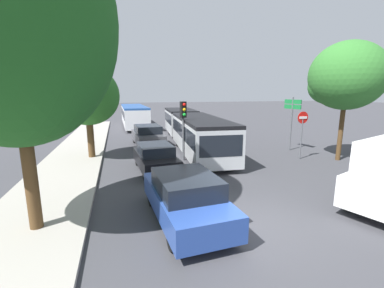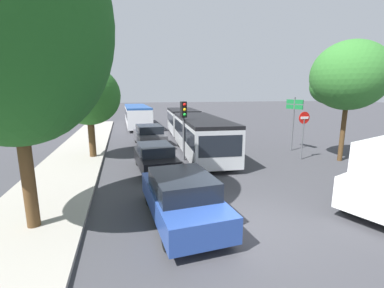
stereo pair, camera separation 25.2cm
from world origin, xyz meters
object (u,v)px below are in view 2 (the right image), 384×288
at_px(queued_car_blue, 182,197).
at_px(tree_right_near, 346,78).
at_px(city_bus_rear, 137,114).
at_px(traffic_light, 184,118).
at_px(direction_sign_post, 294,113).
at_px(tree_left_mid, 87,97).
at_px(queued_car_graphite, 149,135).
at_px(no_entry_sign, 303,128).
at_px(queued_car_black, 155,157).
at_px(articulated_bus, 192,126).
at_px(tree_left_near, 7,20).

distance_m(queued_car_blue, tree_right_near, 12.05).
xyz_separation_m(city_bus_rear, traffic_light, (1.74, -16.67, 1.11)).
xyz_separation_m(city_bus_rear, direction_sign_post, (9.42, -16.09, 1.16)).
bearing_deg(queued_car_blue, tree_left_mid, 18.62).
height_order(queued_car_graphite, no_entry_sign, no_entry_sign).
distance_m(traffic_light, no_entry_sign, 6.97).
height_order(queued_car_black, no_entry_sign, no_entry_sign).
bearing_deg(queued_car_blue, tree_right_near, -69.24).
bearing_deg(articulated_bus, traffic_light, -15.17).
bearing_deg(articulated_bus, queued_car_graphite, -90.50).
distance_m(queued_car_blue, queued_car_graphite, 11.85).
height_order(traffic_light, tree_right_near, tree_right_near).
relative_size(queued_car_black, no_entry_sign, 1.44).
xyz_separation_m(city_bus_rear, tree_left_mid, (-3.53, -14.93, 2.24)).
distance_m(articulated_bus, no_entry_sign, 7.99).
distance_m(queued_car_graphite, no_entry_sign, 10.55).
height_order(direction_sign_post, tree_left_mid, tree_left_mid).
xyz_separation_m(articulated_bus, tree_left_near, (-7.63, -11.01, 4.28)).
bearing_deg(queued_car_black, city_bus_rear, -3.79).
distance_m(articulated_bus, direction_sign_post, 7.28).
bearing_deg(city_bus_rear, queued_car_black, 179.14).
bearing_deg(queued_car_graphite, no_entry_sign, -131.45).
relative_size(queued_car_black, direction_sign_post, 1.13).
height_order(articulated_bus, no_entry_sign, no_entry_sign).
bearing_deg(queued_car_graphite, tree_left_mid, 125.97).
xyz_separation_m(queued_car_graphite, tree_right_near, (10.17, -7.20, 3.92)).
bearing_deg(articulated_bus, queued_car_blue, -11.28).
bearing_deg(articulated_bus, direction_sign_post, 62.04).
relative_size(traffic_light, tree_left_near, 0.39).
xyz_separation_m(no_entry_sign, tree_right_near, (1.92, -0.73, 2.82)).
bearing_deg(no_entry_sign, articulated_bus, -140.55).
bearing_deg(direction_sign_post, traffic_light, -5.33).
bearing_deg(tree_left_near, traffic_light, 47.48).
relative_size(queued_car_black, traffic_light, 1.19).
bearing_deg(city_bus_rear, direction_sign_post, -150.05).
bearing_deg(queued_car_graphite, articulated_bus, -99.02).
bearing_deg(queued_car_black, traffic_light, -52.35).
relative_size(tree_left_mid, tree_right_near, 0.81).
xyz_separation_m(queued_car_black, direction_sign_post, (9.57, 2.22, 1.85)).
distance_m(no_entry_sign, tree_right_near, 3.49).
height_order(traffic_light, no_entry_sign, traffic_light).
height_order(queued_car_black, tree_left_mid, tree_left_mid).
relative_size(no_entry_sign, tree_left_mid, 0.52).
bearing_deg(articulated_bus, city_bus_rear, -159.15).
bearing_deg(no_entry_sign, city_bus_rear, -155.17).
xyz_separation_m(traffic_light, tree_left_near, (-5.96, -6.50, 3.14)).
bearing_deg(direction_sign_post, city_bus_rear, -69.30).
bearing_deg(direction_sign_post, tree_left_mid, -14.78).
bearing_deg(city_bus_rear, traffic_light, -174.44).
height_order(no_entry_sign, direction_sign_post, direction_sign_post).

